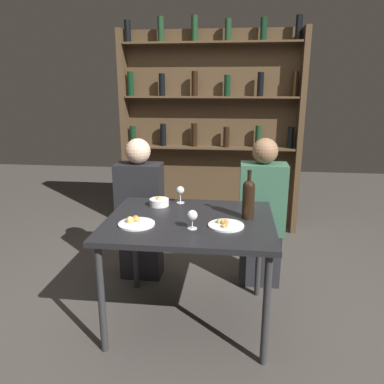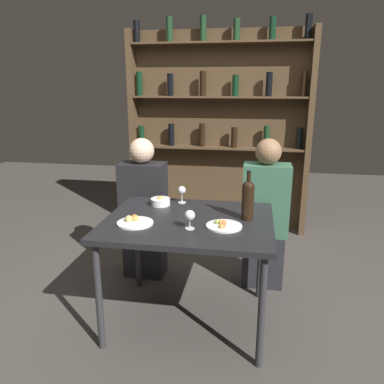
% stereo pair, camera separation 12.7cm
% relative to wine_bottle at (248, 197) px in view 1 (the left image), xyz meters
% --- Properties ---
extents(ground_plane, '(10.00, 10.00, 0.00)m').
position_rel_wine_bottle_xyz_m(ground_plane, '(-0.38, -0.06, -0.91)').
color(ground_plane, '#47423D').
extents(dining_table, '(1.11, 0.90, 0.76)m').
position_rel_wine_bottle_xyz_m(dining_table, '(-0.38, -0.06, -0.22)').
color(dining_table, black).
rests_on(dining_table, ground_plane).
extents(wine_rack_wall, '(1.99, 0.21, 2.31)m').
position_rel_wine_bottle_xyz_m(wine_rack_wall, '(-0.38, 1.82, 0.29)').
color(wine_rack_wall, '#4C3823').
rests_on(wine_rack_wall, ground_plane).
extents(wine_bottle, '(0.08, 0.08, 0.33)m').
position_rel_wine_bottle_xyz_m(wine_bottle, '(0.00, 0.00, 0.00)').
color(wine_bottle, black).
rests_on(wine_bottle, dining_table).
extents(wine_glass_0, '(0.07, 0.07, 0.12)m').
position_rel_wine_bottle_xyz_m(wine_glass_0, '(-0.35, -0.23, -0.06)').
color(wine_glass_0, silver).
rests_on(wine_glass_0, dining_table).
extents(wine_glass_1, '(0.06, 0.06, 0.13)m').
position_rel_wine_bottle_xyz_m(wine_glass_1, '(-0.50, 0.29, -0.05)').
color(wine_glass_1, silver).
rests_on(wine_glass_1, dining_table).
extents(food_plate_0, '(0.23, 0.23, 0.04)m').
position_rel_wine_bottle_xyz_m(food_plate_0, '(-0.14, -0.17, -0.13)').
color(food_plate_0, white).
rests_on(food_plate_0, dining_table).
extents(food_plate_1, '(0.23, 0.23, 0.05)m').
position_rel_wine_bottle_xyz_m(food_plate_1, '(-0.71, -0.20, -0.13)').
color(food_plate_1, white).
rests_on(food_plate_1, dining_table).
extents(snack_bowl, '(0.14, 0.14, 0.07)m').
position_rel_wine_bottle_xyz_m(snack_bowl, '(-0.64, 0.20, -0.12)').
color(snack_bowl, white).
rests_on(snack_bowl, dining_table).
extents(seated_person_left, '(0.38, 0.22, 1.21)m').
position_rel_wine_bottle_xyz_m(seated_person_left, '(-0.88, 0.54, -0.33)').
color(seated_person_left, '#26262B').
rests_on(seated_person_left, ground_plane).
extents(seated_person_right, '(0.37, 0.22, 1.23)m').
position_rel_wine_bottle_xyz_m(seated_person_right, '(0.13, 0.54, -0.32)').
color(seated_person_right, '#26262B').
rests_on(seated_person_right, ground_plane).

